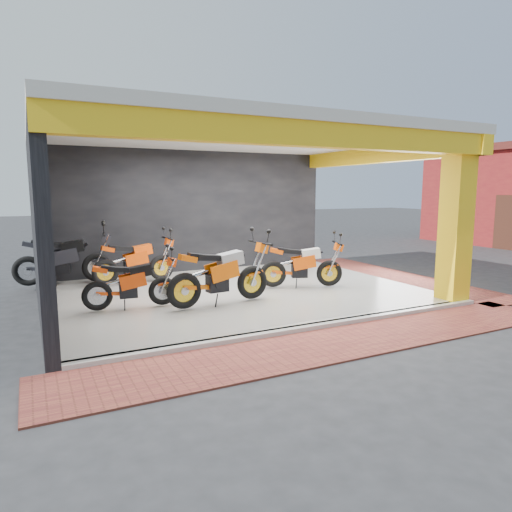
{
  "coord_description": "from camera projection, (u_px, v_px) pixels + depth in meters",
  "views": [
    {
      "loc": [
        -4.28,
        -7.41,
        2.41
      ],
      "look_at": [
        0.37,
        1.86,
        0.9
      ],
      "focal_mm": 32.0,
      "sensor_mm": 36.0,
      "label": 1
    }
  ],
  "objects": [
    {
      "name": "corner_column",
      "position": [
        456.0,
        221.0,
        9.54
      ],
      "size": [
        0.5,
        0.5,
        3.5
      ],
      "primitive_type": "cube",
      "color": "yellow",
      "rests_on": "ground"
    },
    {
      "name": "header_beam_front",
      "position": [
        314.0,
        135.0,
        7.44
      ],
      "size": [
        8.4,
        0.3,
        0.4
      ],
      "primitive_type": "cube",
      "color": "yellow",
      "rests_on": "corner_column"
    },
    {
      "name": "ground",
      "position": [
        282.0,
        316.0,
        8.8
      ],
      "size": [
        80.0,
        80.0,
        0.0
      ],
      "primitive_type": "plane",
      "color": "#2D2D30",
      "rests_on": "ground"
    },
    {
      "name": "showroom_floor",
      "position": [
        239.0,
        292.0,
        10.56
      ],
      "size": [
        8.0,
        6.0,
        0.1
      ],
      "primitive_type": "cube",
      "color": "silver",
      "rests_on": "ground"
    },
    {
      "name": "moto_row_b",
      "position": [
        162.0,
        277.0,
        9.06
      ],
      "size": [
        1.98,
        0.91,
        1.17
      ],
      "primitive_type": null,
      "rotation": [
        0.0,
        0.0,
        -0.11
      ],
      "color": "#FF470A",
      "rests_on": "showroom_floor"
    },
    {
      "name": "moto_row_d",
      "position": [
        96.0,
        254.0,
        11.33
      ],
      "size": [
        2.5,
        1.21,
        1.47
      ],
      "primitive_type": null,
      "rotation": [
        0.0,
        0.0,
        -0.14
      ],
      "color": "black",
      "rests_on": "showroom_floor"
    },
    {
      "name": "left_wall",
      "position": [
        39.0,
        225.0,
        8.5
      ],
      "size": [
        0.2,
        6.2,
        3.5
      ],
      "primitive_type": "cube",
      "color": "black",
      "rests_on": "ground"
    },
    {
      "name": "floor_kerb",
      "position": [
        311.0,
        327.0,
        7.89
      ],
      "size": [
        8.0,
        0.2,
        0.1
      ],
      "primitive_type": "cube",
      "color": "silver",
      "rests_on": "ground"
    },
    {
      "name": "header_beam_right",
      "position": [
        378.0,
        155.0,
        11.86
      ],
      "size": [
        0.3,
        6.4,
        0.4
      ],
      "primitive_type": "cube",
      "color": "yellow",
      "rests_on": "corner_column"
    },
    {
      "name": "paver_right",
      "position": [
        396.0,
        276.0,
        12.69
      ],
      "size": [
        1.4,
        7.0,
        0.03
      ],
      "primitive_type": "cube",
      "color": "#964231",
      "rests_on": "ground"
    },
    {
      "name": "moto_row_a",
      "position": [
        252.0,
        266.0,
        9.53
      ],
      "size": [
        2.44,
        1.1,
        1.45
      ],
      "primitive_type": null,
      "rotation": [
        0.0,
        0.0,
        0.09
      ],
      "color": "#FE660A",
      "rests_on": "showroom_floor"
    },
    {
      "name": "showroom_ceiling",
      "position": [
        238.0,
        135.0,
        10.05
      ],
      "size": [
        8.4,
        6.4,
        0.2
      ],
      "primitive_type": "cube",
      "color": "beige",
      "rests_on": "corner_column"
    },
    {
      "name": "paver_front",
      "position": [
        339.0,
        343.0,
        7.2
      ],
      "size": [
        9.0,
        1.4,
        0.03
      ],
      "primitive_type": "cube",
      "color": "#964231",
      "rests_on": "ground"
    },
    {
      "name": "back_wall",
      "position": [
        194.0,
        213.0,
        13.06
      ],
      "size": [
        8.2,
        0.2,
        3.5
      ],
      "primitive_type": "cube",
      "color": "black",
      "rests_on": "ground"
    },
    {
      "name": "moto_row_c",
      "position": [
        161.0,
        256.0,
        11.55
      ],
      "size": [
        2.17,
        0.88,
        1.3
      ],
      "primitive_type": null,
      "rotation": [
        0.0,
        0.0,
        0.04
      ],
      "color": "#DA4409",
      "rests_on": "showroom_floor"
    },
    {
      "name": "moto_hero",
      "position": [
        330.0,
        261.0,
        10.83
      ],
      "size": [
        2.22,
        1.49,
        1.27
      ],
      "primitive_type": null,
      "rotation": [
        0.0,
        0.0,
        -0.38
      ],
      "color": "#FF570A",
      "rests_on": "showroom_floor"
    }
  ]
}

